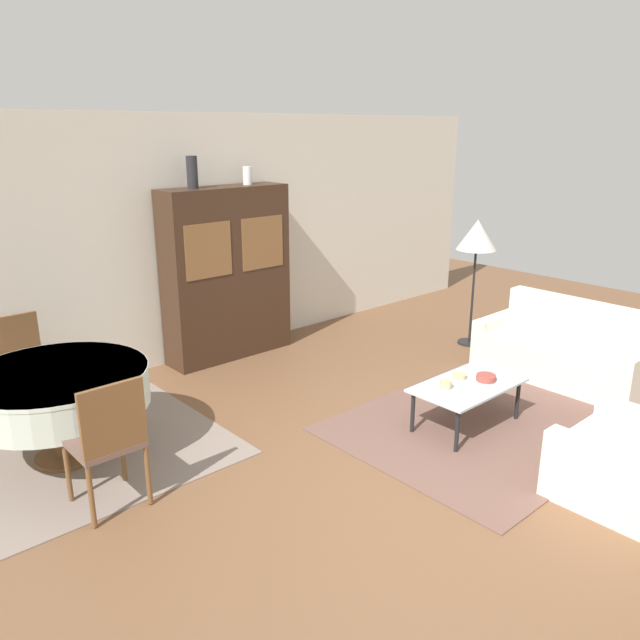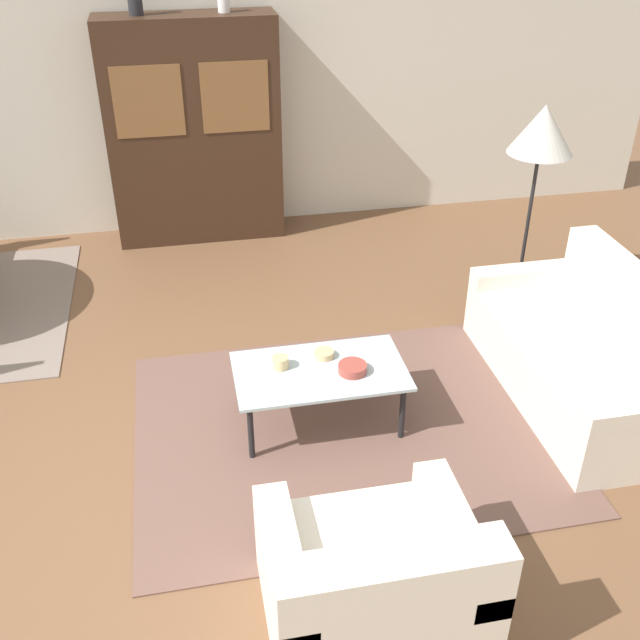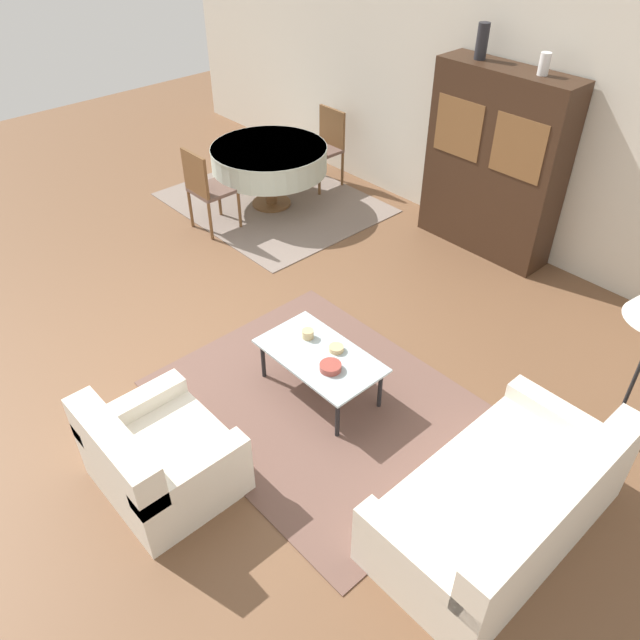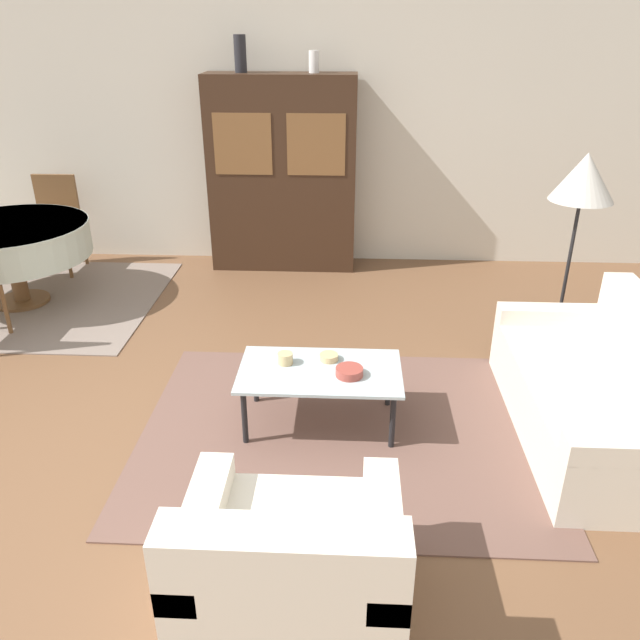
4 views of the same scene
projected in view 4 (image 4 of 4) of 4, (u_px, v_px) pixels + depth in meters
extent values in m
plane|color=brown|center=(136.00, 462.00, 3.72)|extent=(14.00, 14.00, 0.00)
cube|color=beige|center=(230.00, 131.00, 6.40)|extent=(10.00, 0.06, 2.70)
cube|color=brown|center=(341.00, 432.00, 3.98)|extent=(2.53, 2.01, 0.01)
cube|color=gray|center=(24.00, 300.00, 5.86)|extent=(2.50, 2.05, 0.01)
cube|color=silver|center=(594.00, 406.00, 3.90)|extent=(0.92, 1.73, 0.40)
cube|color=silver|center=(563.00, 315.00, 4.49)|extent=(0.92, 0.16, 0.12)
cube|color=silver|center=(292.00, 572.00, 2.73)|extent=(0.94, 0.82, 0.40)
cube|color=silver|center=(283.00, 567.00, 2.29)|extent=(0.94, 0.20, 0.35)
cube|color=silver|center=(199.00, 525.00, 2.63)|extent=(0.16, 0.82, 0.12)
cube|color=silver|center=(384.00, 531.00, 2.60)|extent=(0.16, 0.82, 0.12)
cylinder|color=black|center=(244.00, 417.00, 3.80)|extent=(0.04, 0.04, 0.37)
cylinder|color=black|center=(393.00, 421.00, 3.76)|extent=(0.04, 0.04, 0.37)
cylinder|color=black|center=(255.00, 377.00, 4.22)|extent=(0.04, 0.04, 0.37)
cylinder|color=black|center=(389.00, 381.00, 4.18)|extent=(0.04, 0.04, 0.37)
cube|color=silver|center=(320.00, 371.00, 3.91)|extent=(1.02, 0.59, 0.02)
cube|color=#382316|center=(283.00, 175.00, 6.31)|extent=(1.47, 0.42, 1.93)
cube|color=brown|center=(243.00, 144.00, 5.99)|extent=(0.56, 0.01, 0.58)
cube|color=brown|center=(316.00, 145.00, 5.96)|extent=(0.56, 0.01, 0.58)
cylinder|color=brown|center=(23.00, 300.00, 5.80)|extent=(0.48, 0.48, 0.03)
cylinder|color=brown|center=(18.00, 280.00, 5.71)|extent=(0.14, 0.14, 0.44)
cylinder|color=beige|center=(10.00, 241.00, 5.55)|extent=(1.38, 1.38, 0.30)
cylinder|color=beige|center=(6.00, 226.00, 5.49)|extent=(1.39, 1.39, 0.03)
cylinder|color=brown|center=(5.00, 308.00, 5.14)|extent=(0.04, 0.04, 0.45)
cylinder|color=brown|center=(68.00, 257.00, 6.27)|extent=(0.04, 0.04, 0.45)
cylinder|color=brown|center=(29.00, 256.00, 6.28)|extent=(0.04, 0.04, 0.45)
cylinder|color=brown|center=(84.00, 244.00, 6.63)|extent=(0.04, 0.04, 0.45)
cylinder|color=brown|center=(47.00, 243.00, 6.65)|extent=(0.04, 0.04, 0.45)
cube|color=brown|center=(53.00, 227.00, 6.35)|extent=(0.44, 0.44, 0.04)
cube|color=brown|center=(57.00, 197.00, 6.42)|extent=(0.44, 0.04, 0.47)
cylinder|color=black|center=(555.00, 338.00, 5.14)|extent=(0.28, 0.28, 0.02)
cylinder|color=black|center=(567.00, 271.00, 4.89)|extent=(0.03, 0.03, 1.17)
cone|color=beige|center=(584.00, 177.00, 4.57)|extent=(0.47, 0.47, 0.35)
cylinder|color=tan|center=(285.00, 358.00, 3.96)|extent=(0.10, 0.10, 0.07)
cylinder|color=#9E4238|center=(349.00, 372.00, 3.83)|extent=(0.17, 0.17, 0.05)
cylinder|color=tan|center=(329.00, 357.00, 4.01)|extent=(0.12, 0.12, 0.04)
cylinder|color=#232328|center=(240.00, 54.00, 5.84)|extent=(0.11, 0.11, 0.33)
cylinder|color=white|center=(314.00, 62.00, 5.83)|extent=(0.10, 0.10, 0.20)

